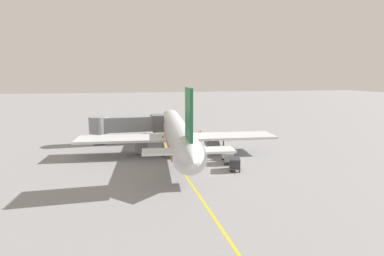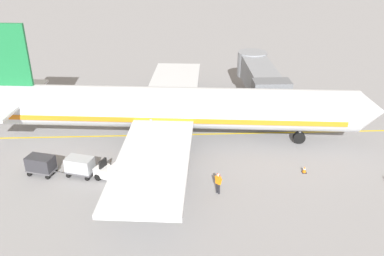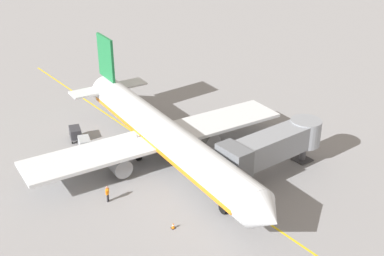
{
  "view_description": "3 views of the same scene",
  "coord_description": "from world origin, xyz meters",
  "px_view_note": "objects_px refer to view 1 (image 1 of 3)",
  "views": [
    {
      "loc": [
        -7.3,
        -46.94,
        11.66
      ],
      "look_at": [
        3.72,
        0.13,
        3.65
      ],
      "focal_mm": 28.52,
      "sensor_mm": 36.0,
      "label": 1
    },
    {
      "loc": [
        34.92,
        -0.99,
        17.61
      ],
      "look_at": [
        3.38,
        0.4,
        2.32
      ],
      "focal_mm": 38.23,
      "sensor_mm": 36.0,
      "label": 2
    },
    {
      "loc": [
        27.62,
        38.61,
        27.29
      ],
      "look_at": [
        -1.69,
        0.39,
        3.84
      ],
      "focal_mm": 46.37,
      "sensor_mm": 36.0,
      "label": 3
    }
  ],
  "objects_px": {
    "safety_cone_nose_left": "(199,131)",
    "safety_cone_nose_right": "(199,137)",
    "pushback_tractor": "(171,123)",
    "baggage_tug_lead": "(228,154)",
    "baggage_cart_second_in_train": "(235,163)",
    "parked_airliner": "(177,133)",
    "safety_cone_wing_tip": "(201,130)",
    "jet_bridge": "(127,124)",
    "baggage_cart_front": "(229,157)",
    "ground_crew_wing_walker": "(224,140)"
  },
  "relations": [
    {
      "from": "parked_airliner",
      "to": "ground_crew_wing_walker",
      "type": "bearing_deg",
      "value": 20.16
    },
    {
      "from": "baggage_cart_front",
      "to": "safety_cone_wing_tip",
      "type": "bearing_deg",
      "value": 84.06
    },
    {
      "from": "baggage_cart_front",
      "to": "ground_crew_wing_walker",
      "type": "relative_size",
      "value": 1.76
    },
    {
      "from": "baggage_cart_front",
      "to": "baggage_cart_second_in_train",
      "type": "xyz_separation_m",
      "value": [
        -0.35,
        -3.15,
        0.0
      ]
    },
    {
      "from": "safety_cone_nose_right",
      "to": "safety_cone_wing_tip",
      "type": "height_order",
      "value": "same"
    },
    {
      "from": "baggage_tug_lead",
      "to": "safety_cone_nose_right",
      "type": "bearing_deg",
      "value": 91.49
    },
    {
      "from": "parked_airliner",
      "to": "baggage_cart_front",
      "type": "relative_size",
      "value": 12.57
    },
    {
      "from": "baggage_cart_second_in_train",
      "to": "parked_airliner",
      "type": "bearing_deg",
      "value": 117.32
    },
    {
      "from": "baggage_tug_lead",
      "to": "parked_airliner",
      "type": "bearing_deg",
      "value": 143.41
    },
    {
      "from": "jet_bridge",
      "to": "parked_airliner",
      "type": "bearing_deg",
      "value": -51.38
    },
    {
      "from": "baggage_tug_lead",
      "to": "baggage_cart_front",
      "type": "height_order",
      "value": "baggage_tug_lead"
    },
    {
      "from": "pushback_tractor",
      "to": "safety_cone_nose_left",
      "type": "relative_size",
      "value": 8.19
    },
    {
      "from": "baggage_tug_lead",
      "to": "safety_cone_nose_right",
      "type": "distance_m",
      "value": 15.34
    },
    {
      "from": "parked_airliner",
      "to": "safety_cone_nose_right",
      "type": "xyz_separation_m",
      "value": [
        6.18,
        10.45,
        -2.9
      ]
    },
    {
      "from": "safety_cone_nose_left",
      "to": "safety_cone_wing_tip",
      "type": "relative_size",
      "value": 1.0
    },
    {
      "from": "parked_airliner",
      "to": "baggage_tug_lead",
      "type": "height_order",
      "value": "parked_airliner"
    },
    {
      "from": "baggage_tug_lead",
      "to": "baggage_cart_second_in_train",
      "type": "distance_m",
      "value": 5.82
    },
    {
      "from": "parked_airliner",
      "to": "jet_bridge",
      "type": "bearing_deg",
      "value": 128.62
    },
    {
      "from": "ground_crew_wing_walker",
      "to": "baggage_tug_lead",
      "type": "bearing_deg",
      "value": -104.87
    },
    {
      "from": "baggage_cart_second_in_train",
      "to": "safety_cone_nose_left",
      "type": "xyz_separation_m",
      "value": [
        2.3,
        27.15,
        -0.66
      ]
    },
    {
      "from": "parked_airliner",
      "to": "safety_cone_nose_left",
      "type": "xyz_separation_m",
      "value": [
        7.77,
        16.55,
        -2.9
      ]
    },
    {
      "from": "jet_bridge",
      "to": "safety_cone_nose_left",
      "type": "height_order",
      "value": "jet_bridge"
    },
    {
      "from": "jet_bridge",
      "to": "baggage_cart_second_in_train",
      "type": "distance_m",
      "value": 23.76
    },
    {
      "from": "baggage_cart_front",
      "to": "safety_cone_nose_right",
      "type": "height_order",
      "value": "baggage_cart_front"
    },
    {
      "from": "parked_airliner",
      "to": "pushback_tractor",
      "type": "distance_m",
      "value": 24.64
    },
    {
      "from": "jet_bridge",
      "to": "safety_cone_nose_left",
      "type": "bearing_deg",
      "value": 25.79
    },
    {
      "from": "jet_bridge",
      "to": "safety_cone_wing_tip",
      "type": "relative_size",
      "value": 22.0
    },
    {
      "from": "safety_cone_wing_tip",
      "to": "ground_crew_wing_walker",
      "type": "bearing_deg",
      "value": -88.76
    },
    {
      "from": "ground_crew_wing_walker",
      "to": "safety_cone_nose_right",
      "type": "xyz_separation_m",
      "value": [
        -2.55,
        7.24,
        -0.66
      ]
    },
    {
      "from": "pushback_tractor",
      "to": "safety_cone_wing_tip",
      "type": "xyz_separation_m",
      "value": [
        5.51,
        -6.86,
        -0.81
      ]
    },
    {
      "from": "parked_airliner",
      "to": "pushback_tractor",
      "type": "height_order",
      "value": "parked_airliner"
    },
    {
      "from": "pushback_tractor",
      "to": "safety_cone_nose_right",
      "type": "relative_size",
      "value": 8.19
    },
    {
      "from": "baggage_tug_lead",
      "to": "safety_cone_nose_right",
      "type": "height_order",
      "value": "baggage_tug_lead"
    },
    {
      "from": "parked_airliner",
      "to": "baggage_cart_second_in_train",
      "type": "bearing_deg",
      "value": -62.68
    },
    {
      "from": "safety_cone_nose_left",
      "to": "safety_cone_nose_right",
      "type": "relative_size",
      "value": 1.0
    },
    {
      "from": "baggage_tug_lead",
      "to": "pushback_tractor",
      "type": "bearing_deg",
      "value": 97.15
    },
    {
      "from": "pushback_tractor",
      "to": "baggage_tug_lead",
      "type": "xyz_separation_m",
      "value": [
        3.67,
        -29.26,
        -0.39
      ]
    },
    {
      "from": "jet_bridge",
      "to": "ground_crew_wing_walker",
      "type": "distance_m",
      "value": 17.37
    },
    {
      "from": "baggage_tug_lead",
      "to": "safety_cone_nose_left",
      "type": "height_order",
      "value": "baggage_tug_lead"
    },
    {
      "from": "baggage_tug_lead",
      "to": "baggage_cart_front",
      "type": "bearing_deg",
      "value": -106.48
    },
    {
      "from": "jet_bridge",
      "to": "safety_cone_wing_tip",
      "type": "xyz_separation_m",
      "value": [
        15.79,
        8.28,
        -3.16
      ]
    },
    {
      "from": "safety_cone_wing_tip",
      "to": "baggage_tug_lead",
      "type": "bearing_deg",
      "value": -94.69
    },
    {
      "from": "pushback_tractor",
      "to": "baggage_tug_lead",
      "type": "distance_m",
      "value": 29.49
    },
    {
      "from": "ground_crew_wing_walker",
      "to": "parked_airliner",
      "type": "bearing_deg",
      "value": -159.84
    },
    {
      "from": "baggage_cart_second_in_train",
      "to": "safety_cone_nose_right",
      "type": "xyz_separation_m",
      "value": [
        0.71,
        21.05,
        -0.66
      ]
    },
    {
      "from": "baggage_cart_front",
      "to": "parked_airliner",
      "type": "bearing_deg",
      "value": 127.99
    },
    {
      "from": "pushback_tractor",
      "to": "baggage_cart_front",
      "type": "height_order",
      "value": "pushback_tractor"
    },
    {
      "from": "safety_cone_nose_left",
      "to": "safety_cone_nose_right",
      "type": "distance_m",
      "value": 6.3
    },
    {
      "from": "baggage_cart_front",
      "to": "safety_cone_nose_right",
      "type": "bearing_deg",
      "value": 88.84
    },
    {
      "from": "baggage_cart_front",
      "to": "safety_cone_nose_left",
      "type": "distance_m",
      "value": 24.09
    }
  ]
}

